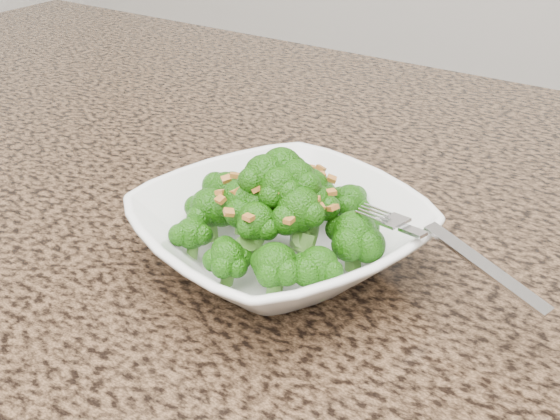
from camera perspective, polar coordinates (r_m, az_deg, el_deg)
The scene contains 5 objects.
granite_counter at distance 0.69m, azimuth -6.06°, elevation -0.27°, with size 1.64×1.04×0.03m, color brown.
bowl at distance 0.57m, azimuth 0.00°, elevation -1.98°, with size 0.22×0.22×0.05m, color white.
broccoli_pile at distance 0.54m, azimuth 0.00°, elevation 3.32°, with size 0.20×0.20×0.06m, color #1D5D0A, non-canonical shape.
garlic_topping at distance 0.53m, azimuth 0.00°, elevation 6.65°, with size 0.12×0.12×0.01m, color #B4712C, non-canonical shape.
fork at distance 0.52m, azimuth 11.13°, elevation -1.84°, with size 0.17×0.03×0.01m, color silver, non-canonical shape.
Camera 1 is at (0.40, -0.16, 1.22)m, focal length 45.00 mm.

